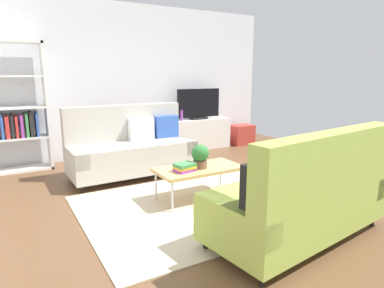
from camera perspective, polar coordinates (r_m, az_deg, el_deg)
The scene contains 16 objects.
ground_plane at distance 4.47m, azimuth 0.61°, elevation -8.86°, with size 7.68×7.68×0.00m, color brown.
wall_far at distance 6.74m, azimuth -11.79°, elevation 10.53°, with size 6.40×0.12×2.90m, color silver.
area_rug at distance 4.19m, azimuth 2.02°, elevation -10.22°, with size 2.90×2.20×0.01m, color beige.
couch_beige at distance 5.33m, azimuth -10.33°, elevation -0.62°, with size 1.91×0.87×1.10m.
couch_green at distance 3.38m, azimuth 18.44°, elevation -8.53°, with size 1.99×1.06×1.10m.
coffee_table at distance 4.25m, azimuth 1.20°, elevation -4.38°, with size 1.10×0.56×0.42m.
tv_console at distance 7.18m, azimuth 1.03°, elevation 1.77°, with size 1.40×0.44×0.64m, color silver.
tv at distance 7.08m, azimuth 1.14°, elevation 6.79°, with size 1.00×0.20×0.64m.
bookshelf at distance 6.11m, azimuth -28.71°, elevation 4.53°, with size 1.10×0.36×2.10m.
storage_trunk at distance 7.74m, azimuth 8.41°, elevation 1.63°, with size 0.52×0.40×0.44m, color #B2382D.
potted_plant at distance 4.18m, azimuth 1.41°, elevation -2.01°, with size 0.22×0.22×0.30m.
table_book_0 at distance 4.08m, azimuth -1.25°, elevation -4.45°, with size 0.24×0.18×0.03m, color purple.
table_book_1 at distance 4.07m, azimuth -1.25°, elevation -4.03°, with size 0.24×0.18×0.03m, color gold.
table_book_2 at distance 4.06m, azimuth -1.25°, elevation -3.58°, with size 0.24×0.18×0.04m, color #3F8C4C.
vase_0 at distance 6.88m, azimuth -3.32°, elevation 4.82°, with size 0.10×0.10×0.19m, color #33B29E.
bottle_0 at distance 6.87m, azimuth -1.82°, elevation 4.95°, with size 0.06×0.06×0.22m, color purple.
Camera 1 is at (-2.13, -3.59, 1.59)m, focal length 31.15 mm.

